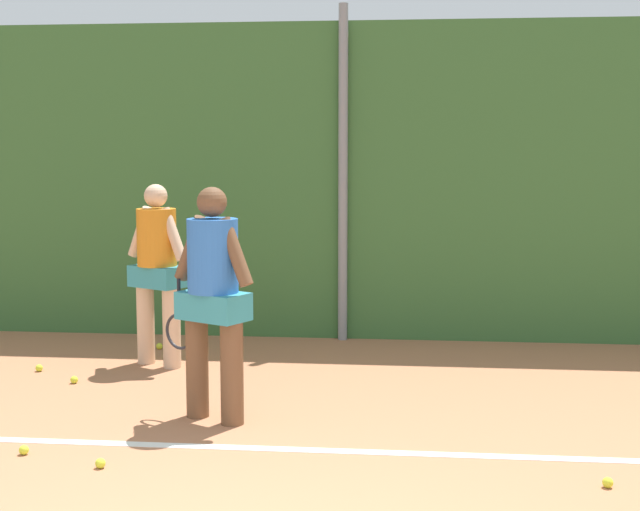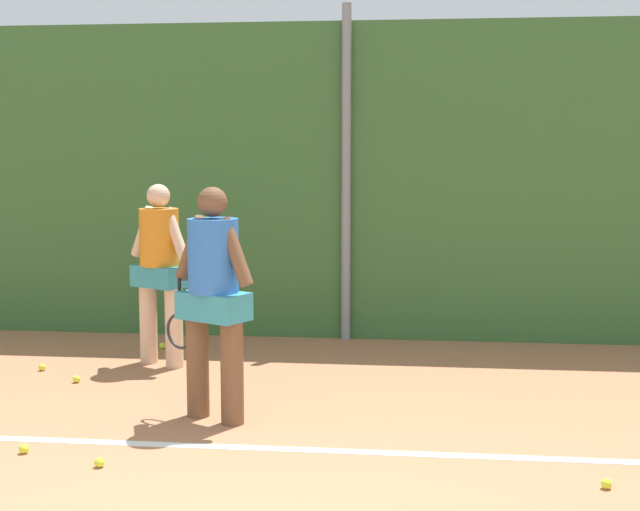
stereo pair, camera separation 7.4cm
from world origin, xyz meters
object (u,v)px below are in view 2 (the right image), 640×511
at_px(tennis_ball_0, 42,367).
at_px(tennis_ball_8, 24,449).
at_px(player_backcourt_far, 160,264).
at_px(tennis_ball_13, 606,484).
at_px(tennis_ball_6, 76,379).
at_px(tennis_ball_5, 163,346).
at_px(tennis_ball_3, 99,462).
at_px(player_midcourt, 213,291).

distance_m(tennis_ball_0, tennis_ball_8, 2.36).
bearing_deg(player_backcourt_far, tennis_ball_13, -9.73).
relative_size(tennis_ball_6, tennis_ball_13, 1.00).
distance_m(tennis_ball_0, tennis_ball_6, 0.61).
bearing_deg(tennis_ball_8, tennis_ball_5, 89.58).
height_order(player_backcourt_far, tennis_ball_3, player_backcourt_far).
bearing_deg(tennis_ball_6, player_backcourt_far, 52.82).
height_order(player_backcourt_far, tennis_ball_8, player_backcourt_far).
distance_m(tennis_ball_3, tennis_ball_13, 3.19).
distance_m(tennis_ball_0, tennis_ball_5, 1.32).
xyz_separation_m(player_midcourt, player_backcourt_far, (-0.90, 1.66, -0.03)).
distance_m(tennis_ball_5, tennis_ball_6, 1.44).
height_order(player_midcourt, tennis_ball_5, player_midcourt).
bearing_deg(tennis_ball_0, tennis_ball_8, -69.47).
bearing_deg(tennis_ball_6, tennis_ball_5, 75.03).
relative_size(player_midcourt, tennis_ball_8, 26.83).
bearing_deg(tennis_ball_13, player_backcourt_far, 142.21).
distance_m(tennis_ball_6, tennis_ball_13, 4.62).
distance_m(player_midcourt, tennis_ball_13, 3.06).
height_order(player_backcourt_far, tennis_ball_6, player_backcourt_far).
bearing_deg(tennis_ball_13, tennis_ball_8, 176.79).
relative_size(player_backcourt_far, tennis_ball_0, 26.05).
height_order(tennis_ball_8, tennis_ball_13, same).
xyz_separation_m(player_midcourt, tennis_ball_5, (-1.09, 2.32, -0.96)).
relative_size(player_backcourt_far, tennis_ball_8, 26.05).
bearing_deg(tennis_ball_5, tennis_ball_13, -42.35).
relative_size(tennis_ball_0, tennis_ball_13, 1.00).
bearing_deg(player_midcourt, tennis_ball_5, -36.50).
bearing_deg(tennis_ball_8, player_midcourt, 39.13).
xyz_separation_m(player_backcourt_far, tennis_ball_0, (-1.04, -0.36, -0.93)).
bearing_deg(player_backcourt_far, tennis_ball_5, 133.81).
bearing_deg(tennis_ball_8, tennis_ball_6, 100.78).
height_order(tennis_ball_0, tennis_ball_3, same).
bearing_deg(player_midcourt, player_backcourt_far, -33.15).
relative_size(player_midcourt, tennis_ball_3, 26.83).
distance_m(player_midcourt, tennis_ball_0, 2.53).
xyz_separation_m(player_midcourt, tennis_ball_13, (2.68, -1.12, -0.96)).
xyz_separation_m(tennis_ball_8, tennis_ball_13, (3.79, -0.21, 0.00)).
xyz_separation_m(tennis_ball_0, tennis_ball_3, (1.43, -2.41, 0.00)).
xyz_separation_m(tennis_ball_0, tennis_ball_6, (0.48, -0.38, 0.00)).
bearing_deg(tennis_ball_8, player_backcourt_far, 85.36).
distance_m(player_backcourt_far, tennis_ball_5, 1.16).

